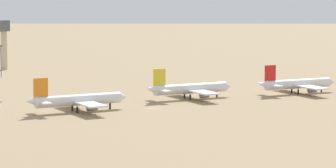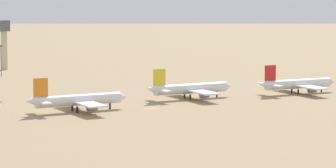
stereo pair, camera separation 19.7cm
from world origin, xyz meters
The scene contains 6 objects.
ground centered at (0.00, 0.00, 0.00)m, with size 4000.00×4000.00×0.00m, color #9E8460.
parked_jet_orange_2 centered at (-25.28, 5.97, 3.96)m, with size 36.52×30.61×12.08m.
parked_jet_yellow_3 centered at (24.28, 14.62, 3.94)m, with size 36.33×30.50×12.01m.
parked_jet_red_4 centered at (69.60, 7.20, 3.90)m, with size 36.00×30.32×11.89m.
control_tower centered at (-0.09, 160.11, 15.40)m, with size 5.20×5.20×25.53m.
light_pole_mid centered at (-12.75, 126.48, 8.71)m, with size 1.80×0.50×15.02m.
Camera 2 is at (-132.08, -244.21, 40.74)m, focal length 86.44 mm.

